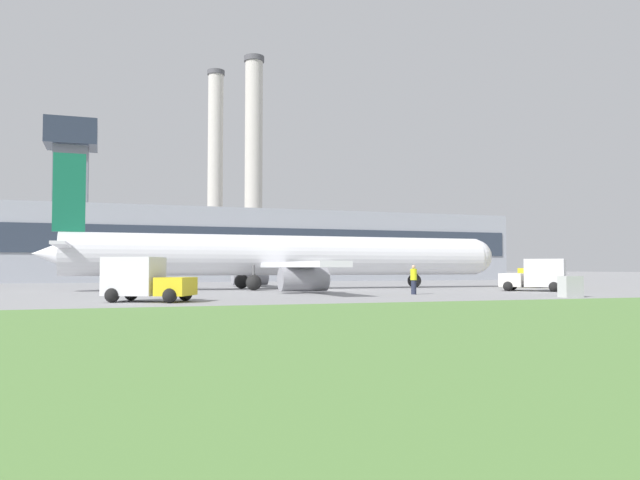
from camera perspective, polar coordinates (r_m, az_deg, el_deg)
ground_plane at (r=46.80m, az=0.15°, el=-4.60°), size 400.00×400.00×0.00m
terminal_building at (r=82.74m, az=-8.83°, el=-0.39°), size 76.28×14.05×19.60m
smokestack_left at (r=120.19m, az=-9.56°, el=6.12°), size 3.29×3.29×39.28m
smokestack_right at (r=121.55m, az=-6.09°, el=6.84°), size 3.91×3.91×42.72m
airplane at (r=49.00m, az=-3.36°, el=-1.51°), size 36.93×30.07×9.77m
pushback_tug at (r=56.75m, az=19.62°, el=-3.11°), size 4.16×3.05×2.14m
baggage_truck at (r=47.26m, az=19.26°, el=-3.07°), size 4.71×4.69×2.29m
fuel_truck at (r=31.70m, az=-15.82°, el=-3.53°), size 4.63×3.83×2.18m
ground_crew_person at (r=39.44m, az=8.56°, el=-3.58°), size 0.58×0.58×1.84m
utility_cabinet at (r=37.88m, az=21.93°, el=-3.98°), size 1.19×0.75×1.19m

